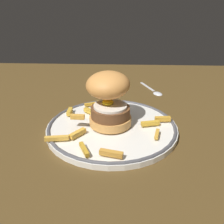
% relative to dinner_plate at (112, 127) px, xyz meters
% --- Properties ---
extents(ground_plane, '(1.41, 1.09, 0.04)m').
position_rel_dinner_plate_xyz_m(ground_plane, '(-0.01, 0.04, -0.03)').
color(ground_plane, '#503A1B').
extents(dinner_plate, '(0.29, 0.29, 0.02)m').
position_rel_dinner_plate_xyz_m(dinner_plate, '(0.00, 0.00, 0.00)').
color(dinner_plate, white).
rests_on(dinner_plate, ground_plane).
extents(burger, '(0.13, 0.13, 0.12)m').
position_rel_dinner_plate_xyz_m(burger, '(-0.00, 0.01, 0.07)').
color(burger, '#D4934A').
rests_on(burger, dinner_plate).
extents(fries_pile, '(0.27, 0.28, 0.03)m').
position_rel_dinner_plate_xyz_m(fries_pile, '(-0.02, -0.00, 0.01)').
color(fries_pile, gold).
rests_on(fries_pile, dinner_plate).
extents(spoon, '(0.07, 0.13, 0.01)m').
position_rel_dinner_plate_xyz_m(spoon, '(0.13, 0.25, -0.00)').
color(spoon, silver).
rests_on(spoon, ground_plane).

